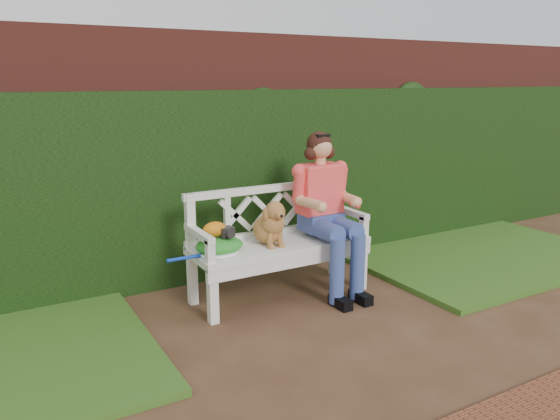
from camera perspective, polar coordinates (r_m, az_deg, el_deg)
ground at (r=3.91m, az=5.98°, el=-13.85°), size 60.00×60.00×0.00m
brick_wall at (r=5.18m, az=-6.12°, el=5.75°), size 10.00×0.30×2.20m
ivy_hedge at (r=5.02m, az=-5.03°, el=2.64°), size 10.00×0.18×1.70m
grass_right at (r=6.06m, az=19.64°, el=-4.26°), size 2.60×2.00×0.05m
garden_bench at (r=4.61m, az=0.00°, el=-6.18°), size 1.64×0.78×0.48m
seated_woman at (r=4.67m, az=4.44°, el=-0.51°), size 0.71×0.85×1.33m
dog at (r=4.41m, az=-1.11°, el=-1.23°), size 0.34×0.40×0.38m
tennis_racket at (r=4.22m, az=-6.74°, el=-4.47°), size 0.65×0.40×0.03m
green_bag at (r=4.25m, az=-6.36°, el=-3.64°), size 0.39×0.31×0.13m
camera_item at (r=4.23m, az=-5.65°, el=-2.29°), size 0.13×0.11×0.07m
baseball_glove at (r=4.23m, az=-6.85°, el=-2.01°), size 0.22×0.19×0.12m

